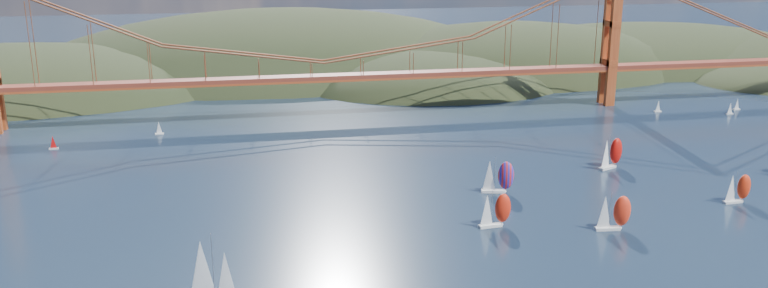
% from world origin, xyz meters
% --- Properties ---
extents(headlands, '(725.00, 225.00, 96.00)m').
position_xyz_m(headlands, '(44.95, 278.29, -12.46)').
color(headlands, black).
rests_on(headlands, ground).
extents(bridge, '(552.00, 12.00, 55.00)m').
position_xyz_m(bridge, '(-1.75, 180.00, 32.23)').
color(bridge, maroon).
rests_on(bridge, ground).
extents(sloop_navy, '(9.64, 5.75, 14.65)m').
position_xyz_m(sloop_navy, '(-40.32, 30.32, 6.47)').
color(sloop_navy, black).
rests_on(sloop_navy, ground).
extents(racer_0, '(8.42, 3.72, 9.55)m').
position_xyz_m(racer_0, '(27.60, 57.36, 4.51)').
color(racer_0, white).
rests_on(racer_0, ground).
extents(racer_1, '(8.73, 3.82, 9.91)m').
position_xyz_m(racer_1, '(55.27, 49.85, 4.68)').
color(racer_1, white).
rests_on(racer_1, ground).
extents(racer_2, '(7.78, 3.27, 8.86)m').
position_xyz_m(racer_2, '(97.42, 61.15, 4.19)').
color(racer_2, white).
rests_on(racer_2, ground).
extents(racer_3, '(9.39, 6.63, 10.53)m').
position_xyz_m(racer_3, '(78.67, 96.13, 4.97)').
color(racer_3, silver).
rests_on(racer_3, ground).
extents(racer_rwb, '(9.21, 5.03, 10.33)m').
position_xyz_m(racer_rwb, '(36.72, 81.38, 4.88)').
color(racer_rwb, white).
rests_on(racer_rwb, ground).
extents(distant_boat_2, '(3.00, 2.00, 4.70)m').
position_xyz_m(distant_boat_2, '(-95.18, 151.59, 2.41)').
color(distant_boat_2, silver).
rests_on(distant_boat_2, ground).
extents(distant_boat_3, '(3.00, 2.00, 4.70)m').
position_xyz_m(distant_boat_3, '(-61.98, 164.61, 2.41)').
color(distant_boat_3, silver).
rests_on(distant_boat_3, ground).
extents(distant_boat_4, '(3.00, 2.00, 4.70)m').
position_xyz_m(distant_boat_4, '(133.79, 161.95, 2.41)').
color(distant_boat_4, silver).
rests_on(distant_boat_4, ground).
extents(distant_boat_5, '(3.00, 2.00, 4.70)m').
position_xyz_m(distant_boat_5, '(160.06, 152.93, 2.41)').
color(distant_boat_5, silver).
rests_on(distant_boat_5, ground).
extents(distant_boat_6, '(3.00, 2.00, 4.70)m').
position_xyz_m(distant_boat_6, '(167.65, 159.16, 2.41)').
color(distant_boat_6, silver).
rests_on(distant_boat_6, ground).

